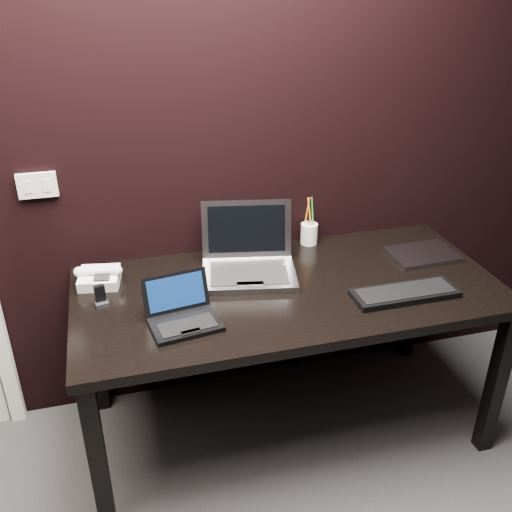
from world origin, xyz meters
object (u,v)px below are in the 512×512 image
object	(u,v)px
ext_keyboard	(405,293)
closed_laptop	(422,254)
desk_phone	(99,277)
pen_cup	(309,233)
desk	(288,303)
netbook	(183,315)
mobile_phone	(101,298)
silver_laptop	(248,262)

from	to	relation	value
ext_keyboard	closed_laptop	size ratio (longest dim) A/B	1.43
desk_phone	ext_keyboard	bearing A→B (deg)	-19.30
desk_phone	pen_cup	bearing A→B (deg)	8.42
desk	netbook	bearing A→B (deg)	-161.99
ext_keyboard	desk_phone	world-z (taller)	desk_phone
netbook	desk_phone	size ratio (longest dim) A/B	1.39
desk_phone	mobile_phone	bearing A→B (deg)	-89.62
netbook	silver_laptop	distance (m)	0.44
silver_laptop	ext_keyboard	xyz separation A→B (m)	(0.54, -0.34, -0.04)
netbook	mobile_phone	distance (m)	0.34
desk_phone	mobile_phone	xyz separation A→B (m)	(0.00, -0.16, -0.00)
silver_laptop	netbook	bearing A→B (deg)	-137.00
ext_keyboard	mobile_phone	xyz separation A→B (m)	(-1.14, 0.24, 0.02)
silver_laptop	ext_keyboard	distance (m)	0.64
desk_phone	pen_cup	size ratio (longest dim) A/B	0.87
mobile_phone	ext_keyboard	bearing A→B (deg)	-11.89
desk	silver_laptop	distance (m)	0.24
netbook	closed_laptop	world-z (taller)	netbook
ext_keyboard	desk_phone	size ratio (longest dim) A/B	2.13
silver_laptop	desk_phone	distance (m)	0.61
silver_laptop	mobile_phone	world-z (taller)	silver_laptop
silver_laptop	closed_laptop	distance (m)	0.78
silver_laptop	pen_cup	bearing A→B (deg)	30.13
silver_laptop	desk	bearing A→B (deg)	-50.37
closed_laptop	desk_phone	bearing A→B (deg)	175.15
netbook	silver_laptop	world-z (taller)	silver_laptop
netbook	silver_laptop	xyz separation A→B (m)	(0.32, 0.30, 0.02)
desk	closed_laptop	bearing A→B (deg)	8.12
silver_laptop	mobile_phone	bearing A→B (deg)	-170.33
ext_keyboard	desk_phone	xyz separation A→B (m)	(-1.14, 0.40, 0.02)
closed_laptop	desk_phone	size ratio (longest dim) A/B	1.49
silver_laptop	desk_phone	xyz separation A→B (m)	(-0.60, 0.06, -0.02)
netbook	desk_phone	world-z (taller)	netbook
silver_laptop	mobile_phone	size ratio (longest dim) A/B	5.34
mobile_phone	desk_phone	bearing A→B (deg)	90.38
desk	closed_laptop	distance (m)	0.67
desk	desk_phone	bearing A→B (deg)	163.91
silver_laptop	closed_laptop	size ratio (longest dim) A/B	1.52
pen_cup	netbook	bearing A→B (deg)	-143.08
desk	ext_keyboard	world-z (taller)	ext_keyboard
desk	netbook	xyz separation A→B (m)	(-0.45, -0.15, 0.11)
silver_laptop	desk_phone	bearing A→B (deg)	174.57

